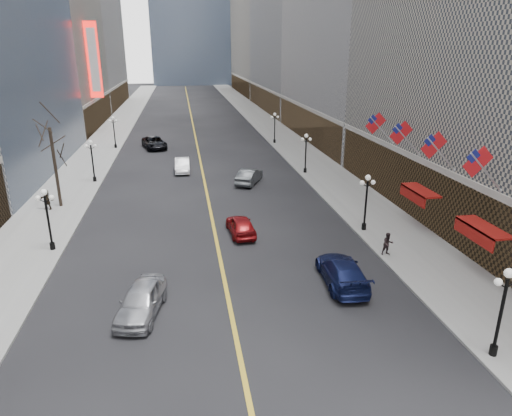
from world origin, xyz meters
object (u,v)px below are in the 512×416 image
object	(u,v)px
streetlamp_east_1	(366,197)
streetlamp_east_3	(275,125)
streetlamp_east_0	(503,304)
car_sb_near	(342,271)
streetlamp_west_3	(114,129)
streetlamp_west_2	(92,157)
car_nb_far	(154,143)
car_sb_mid	(241,225)
streetlamp_east_2	(306,149)
car_nb_near	(141,300)
streetlamp_west_1	(47,213)
car_sb_far	(249,176)
car_nb_mid	(182,165)

from	to	relation	value
streetlamp_east_1	streetlamp_east_3	distance (m)	36.00
streetlamp_east_0	car_sb_near	size ratio (longest dim) A/B	0.79
streetlamp_east_3	streetlamp_west_3	world-z (taller)	same
streetlamp_east_0	streetlamp_west_2	distance (m)	41.39
streetlamp_east_3	car_nb_far	distance (m)	18.14
streetlamp_west_2	car_nb_far	distance (m)	18.33
car_sb_mid	streetlamp_east_3	bearing A→B (deg)	-110.26
streetlamp_west_2	car_sb_near	world-z (taller)	streetlamp_west_2
car_sb_near	car_sb_mid	xyz separation A→B (m)	(-5.16, 8.89, -0.07)
streetlamp_east_2	car_sb_mid	world-z (taller)	streetlamp_east_2
streetlamp_west_3	car_sb_near	xyz separation A→B (m)	(18.96, -43.97, -2.07)
car_nb_near	car_sb_mid	size ratio (longest dim) A/B	1.11
streetlamp_west_1	car_sb_far	xyz separation A→B (m)	(16.56, 15.00, -2.08)
car_sb_near	streetlamp_east_0	bearing A→B (deg)	123.17
streetlamp_east_0	streetlamp_west_1	size ratio (longest dim) A/B	1.00
car_sb_mid	car_nb_near	bearing A→B (deg)	52.12
streetlamp_east_3	car_sb_near	xyz separation A→B (m)	(-4.64, -43.97, -2.07)
car_sb_near	streetlamp_west_2	bearing A→B (deg)	-50.72
streetlamp_east_3	car_nb_near	bearing A→B (deg)	-110.08
streetlamp_west_2	streetlamp_west_3	bearing A→B (deg)	90.00
streetlamp_east_3	car_nb_near	xyz separation A→B (m)	(-16.63, -45.50, -2.05)
streetlamp_east_0	car_sb_near	distance (m)	9.51
streetlamp_east_1	car_nb_mid	size ratio (longest dim) A/B	0.94
streetlamp_east_2	car_nb_near	world-z (taller)	streetlamp_east_2
streetlamp_east_1	streetlamp_east_2	bearing A→B (deg)	90.00
streetlamp_west_2	car_nb_mid	bearing A→B (deg)	18.86
streetlamp_west_2	car_sb_far	bearing A→B (deg)	-10.27
streetlamp_east_1	car_sb_far	distance (m)	16.70
car_sb_mid	car_nb_mid	bearing A→B (deg)	-82.64
streetlamp_west_1	streetlamp_east_2	bearing A→B (deg)	37.33
streetlamp_west_3	car_nb_mid	distance (m)	17.67
streetlamp_east_0	car_nb_far	xyz separation A→B (m)	(-18.01, 51.33, -2.05)
car_nb_far	car_nb_near	bearing A→B (deg)	-102.40
car_nb_near	streetlamp_east_2	bearing A→B (deg)	70.73
car_sb_far	streetlamp_east_3	bearing A→B (deg)	-83.56
streetlamp_east_1	streetlamp_west_3	bearing A→B (deg)	123.25
streetlamp_east_0	streetlamp_east_1	distance (m)	16.00
streetlamp_east_0	car_nb_mid	size ratio (longest dim) A/B	0.94
streetlamp_east_1	car_sb_far	bearing A→B (deg)	115.15
streetlamp_west_1	car_nb_mid	world-z (taller)	streetlamp_west_1
car_sb_near	car_sb_mid	world-z (taller)	car_sb_near
streetlamp_east_1	streetlamp_west_2	xyz separation A→B (m)	(-23.60, 18.00, 0.00)
streetlamp_east_1	streetlamp_east_3	size ratio (longest dim) A/B	1.00
streetlamp_east_0	streetlamp_east_1	size ratio (longest dim) A/B	1.00
streetlamp_east_0	car_sb_far	world-z (taller)	streetlamp_east_0
streetlamp_east_0	car_nb_far	size ratio (longest dim) A/B	0.74
car_nb_far	car_sb_near	bearing A→B (deg)	-87.00
car_sb_near	car_sb_far	xyz separation A→B (m)	(-2.40, 22.96, -0.02)
streetlamp_east_0	car_nb_mid	world-z (taller)	streetlamp_east_0
streetlamp_west_3	car_nb_far	distance (m)	5.99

